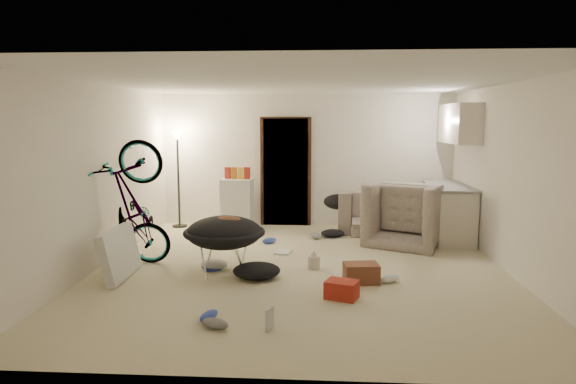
# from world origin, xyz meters

# --- Properties ---
(floor) EXTENTS (5.50, 6.00, 0.02)m
(floor) POSITION_xyz_m (0.00, 0.00, -0.01)
(floor) COLOR beige
(floor) RESTS_ON ground
(ceiling) EXTENTS (5.50, 6.00, 0.02)m
(ceiling) POSITION_xyz_m (0.00, 0.00, 2.51)
(ceiling) COLOR white
(ceiling) RESTS_ON wall_back
(wall_back) EXTENTS (5.50, 0.02, 2.50)m
(wall_back) POSITION_xyz_m (0.00, 3.01, 1.25)
(wall_back) COLOR white
(wall_back) RESTS_ON floor
(wall_front) EXTENTS (5.50, 0.02, 2.50)m
(wall_front) POSITION_xyz_m (0.00, -3.01, 1.25)
(wall_front) COLOR white
(wall_front) RESTS_ON floor
(wall_left) EXTENTS (0.02, 6.00, 2.50)m
(wall_left) POSITION_xyz_m (-2.76, 0.00, 1.25)
(wall_left) COLOR white
(wall_left) RESTS_ON floor
(wall_right) EXTENTS (0.02, 6.00, 2.50)m
(wall_right) POSITION_xyz_m (2.76, 0.00, 1.25)
(wall_right) COLOR white
(wall_right) RESTS_ON floor
(doorway) EXTENTS (0.85, 0.10, 2.04)m
(doorway) POSITION_xyz_m (-0.40, 2.97, 1.02)
(doorway) COLOR black
(doorway) RESTS_ON floor
(door_trim) EXTENTS (0.97, 0.04, 2.10)m
(door_trim) POSITION_xyz_m (-0.40, 2.94, 1.02)
(door_trim) COLOR #321C11
(door_trim) RESTS_ON floor
(floor_lamp) EXTENTS (0.28, 0.28, 1.81)m
(floor_lamp) POSITION_xyz_m (-2.40, 2.65, 1.31)
(floor_lamp) COLOR black
(floor_lamp) RESTS_ON floor
(kitchen_counter) EXTENTS (0.60, 1.50, 0.88)m
(kitchen_counter) POSITION_xyz_m (2.43, 2.00, 0.44)
(kitchen_counter) COLOR silver
(kitchen_counter) RESTS_ON floor
(counter_top) EXTENTS (0.64, 1.54, 0.04)m
(counter_top) POSITION_xyz_m (2.43, 2.00, 0.90)
(counter_top) COLOR gray
(counter_top) RESTS_ON kitchen_counter
(kitchen_uppers) EXTENTS (0.38, 1.40, 0.65)m
(kitchen_uppers) POSITION_xyz_m (2.56, 2.00, 1.95)
(kitchen_uppers) COLOR silver
(kitchen_uppers) RESTS_ON wall_right
(sofa) EXTENTS (1.94, 0.80, 0.56)m
(sofa) POSITION_xyz_m (1.55, 2.45, 0.28)
(sofa) COLOR #3E473F
(sofa) RESTS_ON floor
(armchair) EXTENTS (1.48, 1.41, 0.75)m
(armchair) POSITION_xyz_m (1.74, 1.66, 0.37)
(armchair) COLOR #3E473F
(armchair) RESTS_ON floor
(bicycle) EXTENTS (1.80, 0.81, 1.03)m
(bicycle) POSITION_xyz_m (-2.30, 0.05, 0.47)
(bicycle) COLOR black
(bicycle) RESTS_ON floor
(book_asset) EXTENTS (0.27, 0.24, 0.02)m
(book_asset) POSITION_xyz_m (-0.25, -2.14, 0.01)
(book_asset) COLOR #A52518
(book_asset) RESTS_ON floor
(mini_fridge) EXTENTS (0.55, 0.55, 0.94)m
(mini_fridge) POSITION_xyz_m (-1.27, 2.55, 0.47)
(mini_fridge) COLOR white
(mini_fridge) RESTS_ON floor
(snack_box_0) EXTENTS (0.11, 0.08, 0.30)m
(snack_box_0) POSITION_xyz_m (-1.44, 2.55, 1.00)
(snack_box_0) COLOR #A52518
(snack_box_0) RESTS_ON mini_fridge
(snack_box_1) EXTENTS (0.10, 0.07, 0.30)m
(snack_box_1) POSITION_xyz_m (-1.32, 2.55, 1.00)
(snack_box_1) COLOR #BC6C17
(snack_box_1) RESTS_ON mini_fridge
(snack_box_2) EXTENTS (0.11, 0.09, 0.30)m
(snack_box_2) POSITION_xyz_m (-1.20, 2.55, 1.00)
(snack_box_2) COLOR yellow
(snack_box_2) RESTS_ON mini_fridge
(snack_box_3) EXTENTS (0.11, 0.08, 0.30)m
(snack_box_3) POSITION_xyz_m (-1.08, 2.55, 1.00)
(snack_box_3) COLOR #A52518
(snack_box_3) RESTS_ON mini_fridge
(saucer_chair) EXTENTS (1.07, 1.07, 0.76)m
(saucer_chair) POSITION_xyz_m (-0.99, -0.25, 0.45)
(saucer_chair) COLOR silver
(saucer_chair) RESTS_ON floor
(hoodie) EXTENTS (0.51, 0.44, 0.22)m
(hoodie) POSITION_xyz_m (-0.94, -0.28, 0.66)
(hoodie) COLOR brown
(hoodie) RESTS_ON saucer_chair
(sofa_drape) EXTENTS (0.65, 0.57, 0.28)m
(sofa_drape) POSITION_xyz_m (0.60, 2.45, 0.54)
(sofa_drape) COLOR black
(sofa_drape) RESTS_ON sofa
(tv_box) EXTENTS (0.26, 0.98, 0.65)m
(tv_box) POSITION_xyz_m (-2.30, -0.51, 0.32)
(tv_box) COLOR silver
(tv_box) RESTS_ON floor
(drink_case_a) EXTENTS (0.46, 0.35, 0.24)m
(drink_case_a) POSITION_xyz_m (0.78, -0.53, 0.12)
(drink_case_a) COLOR brown
(drink_case_a) RESTS_ON floor
(drink_case_b) EXTENTS (0.42, 0.37, 0.20)m
(drink_case_b) POSITION_xyz_m (0.51, -1.12, 0.10)
(drink_case_b) COLOR #A52518
(drink_case_b) RESTS_ON floor
(juicer) EXTENTS (0.17, 0.17, 0.25)m
(juicer) POSITION_xyz_m (0.18, 0.04, 0.10)
(juicer) COLOR beige
(juicer) RESTS_ON floor
(newspaper) EXTENTS (0.58, 0.63, 0.01)m
(newspaper) POSITION_xyz_m (0.43, 2.04, 0.00)
(newspaper) COLOR beige
(newspaper) RESTS_ON floor
(book_blue) EXTENTS (0.30, 0.33, 0.03)m
(book_blue) POSITION_xyz_m (-1.22, -0.07, 0.01)
(book_blue) COLOR #3249B7
(book_blue) RESTS_ON floor
(book_white) EXTENTS (0.27, 0.32, 0.03)m
(book_white) POSITION_xyz_m (-0.30, 0.84, 0.01)
(book_white) COLOR silver
(book_white) RESTS_ON floor
(shoe_0) EXTENTS (0.28, 0.24, 0.10)m
(shoe_0) POSITION_xyz_m (-0.57, 1.42, 0.05)
(shoe_0) COLOR #3249B7
(shoe_0) RESTS_ON floor
(shoe_1) EXTENTS (0.25, 0.32, 0.11)m
(shoe_1) POSITION_xyz_m (0.18, 1.80, 0.05)
(shoe_1) COLOR slate
(shoe_1) RESTS_ON floor
(shoe_2) EXTENTS (0.21, 0.29, 0.10)m
(shoe_2) POSITION_xyz_m (-0.86, -1.87, 0.05)
(shoe_2) COLOR #3249B7
(shoe_2) RESTS_ON floor
(shoe_3) EXTENTS (0.31, 0.21, 0.11)m
(shoe_3) POSITION_xyz_m (-0.75, -2.07, 0.05)
(shoe_3) COLOR slate
(shoe_3) RESTS_ON floor
(shoe_4) EXTENTS (0.29, 0.23, 0.10)m
(shoe_4) POSITION_xyz_m (1.14, -0.51, 0.05)
(shoe_4) COLOR white
(shoe_4) RESTS_ON floor
(clothes_lump_a) EXTENTS (0.68, 0.60, 0.20)m
(clothes_lump_a) POSITION_xyz_m (-0.55, -0.43, 0.10)
(clothes_lump_a) COLOR black
(clothes_lump_a) RESTS_ON floor
(clothes_lump_b) EXTENTS (0.53, 0.51, 0.13)m
(clothes_lump_b) POSITION_xyz_m (0.48, 1.98, 0.06)
(clothes_lump_b) COLOR black
(clothes_lump_b) RESTS_ON floor
(clothes_lump_c) EXTENTS (0.50, 0.47, 0.12)m
(clothes_lump_c) POSITION_xyz_m (-1.18, -0.03, 0.06)
(clothes_lump_c) COLOR silver
(clothes_lump_c) RESTS_ON floor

